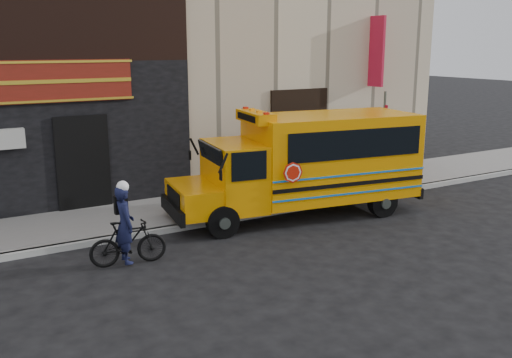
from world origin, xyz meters
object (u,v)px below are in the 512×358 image
at_px(school_bus, 309,161).
at_px(sign_pole, 383,139).
at_px(bicycle, 128,243).
at_px(cyclist, 125,227).

bearing_deg(school_bus, sign_pole, 11.52).
xyz_separation_m(school_bus, bicycle, (-5.46, -1.12, -1.02)).
bearing_deg(sign_pole, cyclist, -168.80).
distance_m(bicycle, cyclist, 0.36).
bearing_deg(bicycle, sign_pole, -69.56).
relative_size(school_bus, cyclist, 4.25).
xyz_separation_m(school_bus, sign_pole, (3.23, 0.66, 0.26)).
relative_size(school_bus, sign_pole, 2.22).
bearing_deg(bicycle, school_bus, -69.52).
relative_size(bicycle, cyclist, 0.97).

